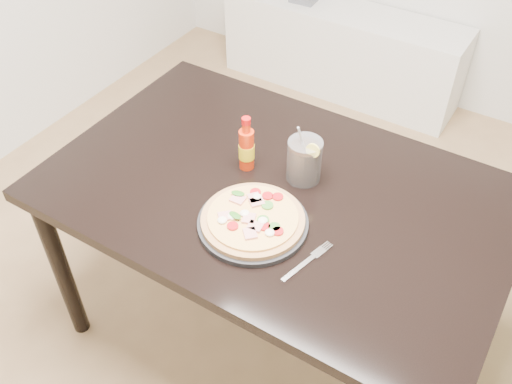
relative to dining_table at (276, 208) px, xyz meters
The scene contains 7 objects.
dining_table is the anchor object (origin of this frame).
plate 0.19m from the dining_table, 83.21° to the right, with size 0.31×0.31×0.02m, color black.
pizza 0.20m from the dining_table, 83.35° to the right, with size 0.29×0.29×0.03m.
hot_sauce_bottle 0.21m from the dining_table, 164.14° to the left, with size 0.06×0.06×0.19m.
cola_cup 0.18m from the dining_table, 62.89° to the left, with size 0.11×0.11×0.20m.
fork 0.31m from the dining_table, 43.16° to the right, with size 0.06×0.19×0.00m.
media_console 1.83m from the dining_table, 107.76° to the left, with size 1.40×0.34×0.50m, color white.
Camera 1 is at (0.36, -0.74, 1.93)m, focal length 40.00 mm.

